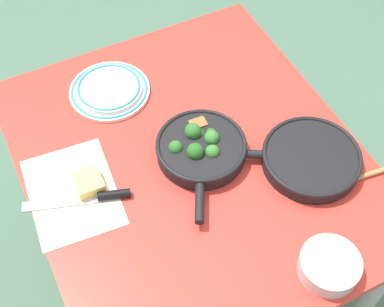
# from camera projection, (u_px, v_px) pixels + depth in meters

# --- Properties ---
(ground_plane) EXTENTS (14.00, 14.00, 0.00)m
(ground_plane) POSITION_uv_depth(u_px,v_px,m) (192.00, 268.00, 2.06)
(ground_plane) COLOR #476B56
(dining_table_red) EXTENTS (1.05, 0.90, 0.73)m
(dining_table_red) POSITION_uv_depth(u_px,v_px,m) (192.00, 175.00, 1.55)
(dining_table_red) COLOR red
(dining_table_red) RESTS_ON ground_plane
(skillet_broccoli) EXTENTS (0.34, 0.25, 0.08)m
(skillet_broccoli) POSITION_uv_depth(u_px,v_px,m) (200.00, 147.00, 1.46)
(skillet_broccoli) COLOR black
(skillet_broccoli) RESTS_ON dining_table_red
(skillet_eggs) EXTENTS (0.27, 0.36, 0.05)m
(skillet_eggs) POSITION_uv_depth(u_px,v_px,m) (310.00, 158.00, 1.44)
(skillet_eggs) COLOR black
(skillet_eggs) RESTS_ON dining_table_red
(wooden_spoon) EXTENTS (0.08, 0.41, 0.02)m
(wooden_spoon) POSITION_uv_depth(u_px,v_px,m) (369.00, 174.00, 1.43)
(wooden_spoon) COLOR #A87A4C
(wooden_spoon) RESTS_ON dining_table_red
(parchment_sheet) EXTENTS (0.31, 0.25, 0.00)m
(parchment_sheet) POSITION_uv_depth(u_px,v_px,m) (72.00, 192.00, 1.41)
(parchment_sheet) COLOR beige
(parchment_sheet) RESTS_ON dining_table_red
(grater_knife) EXTENTS (0.11, 0.27, 0.02)m
(grater_knife) POSITION_uv_depth(u_px,v_px,m) (93.00, 198.00, 1.39)
(grater_knife) COLOR silver
(grater_knife) RESTS_ON dining_table_red
(cheese_block) EXTENTS (0.08, 0.07, 0.04)m
(cheese_block) POSITION_uv_depth(u_px,v_px,m) (89.00, 183.00, 1.40)
(cheese_block) COLOR #EACC66
(cheese_block) RESTS_ON dining_table_red
(dinner_plate_stack) EXTENTS (0.24, 0.24, 0.03)m
(dinner_plate_stack) POSITION_uv_depth(u_px,v_px,m) (109.00, 90.00, 1.61)
(dinner_plate_stack) COLOR silver
(dinner_plate_stack) RESTS_ON dining_table_red
(prep_bowl_steel) EXTENTS (0.15, 0.15, 0.05)m
(prep_bowl_steel) POSITION_uv_depth(u_px,v_px,m) (329.00, 266.00, 1.26)
(prep_bowl_steel) COLOR #B7B7BC
(prep_bowl_steel) RESTS_ON dining_table_red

